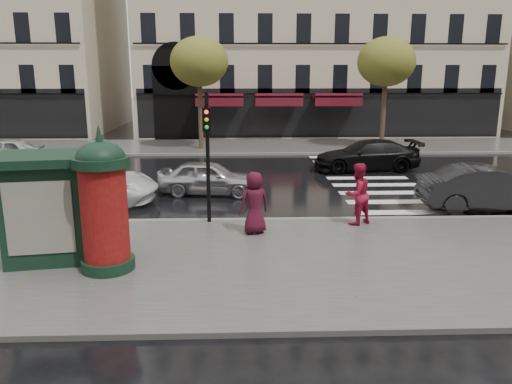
{
  "coord_description": "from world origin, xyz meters",
  "views": [
    {
      "loc": [
        0.28,
        -12.05,
        4.65
      ],
      "look_at": [
        0.75,
        1.5,
        1.36
      ],
      "focal_mm": 35.0,
      "sensor_mm": 36.0,
      "label": 1
    }
  ],
  "objects_px": {
    "man_burgundy": "(254,203)",
    "car_black": "(366,155)",
    "traffic_light": "(207,145)",
    "car_darkgrey": "(490,188)",
    "newsstand": "(46,206)",
    "woman_umbrella": "(107,206)",
    "car_far_silver": "(0,152)",
    "car_silver": "(209,178)",
    "woman_red": "(357,194)",
    "morris_column": "(104,202)",
    "car_white": "(83,183)"
  },
  "relations": [
    {
      "from": "man_burgundy",
      "to": "car_black",
      "type": "relative_size",
      "value": 0.36
    },
    {
      "from": "traffic_light",
      "to": "car_black",
      "type": "xyz_separation_m",
      "value": [
        7.04,
        8.66,
        -1.79
      ]
    },
    {
      "from": "man_burgundy",
      "to": "car_darkgrey",
      "type": "height_order",
      "value": "man_burgundy"
    },
    {
      "from": "traffic_light",
      "to": "newsstand",
      "type": "bearing_deg",
      "value": -142.06
    },
    {
      "from": "woman_umbrella",
      "to": "car_far_silver",
      "type": "height_order",
      "value": "woman_umbrella"
    },
    {
      "from": "woman_umbrella",
      "to": "car_far_silver",
      "type": "xyz_separation_m",
      "value": [
        -8.66,
        12.99,
        -0.7
      ]
    },
    {
      "from": "car_silver",
      "to": "car_far_silver",
      "type": "distance_m",
      "value": 12.36
    },
    {
      "from": "traffic_light",
      "to": "car_far_silver",
      "type": "bearing_deg",
      "value": 137.07
    },
    {
      "from": "woman_umbrella",
      "to": "man_burgundy",
      "type": "bearing_deg",
      "value": 24.37
    },
    {
      "from": "woman_umbrella",
      "to": "newsstand",
      "type": "bearing_deg",
      "value": -173.6
    },
    {
      "from": "woman_red",
      "to": "car_black",
      "type": "distance_m",
      "value": 9.34
    },
    {
      "from": "woman_red",
      "to": "car_silver",
      "type": "relative_size",
      "value": 0.48
    },
    {
      "from": "traffic_light",
      "to": "car_silver",
      "type": "xyz_separation_m",
      "value": [
        -0.25,
        4.1,
        -1.86
      ]
    },
    {
      "from": "morris_column",
      "to": "newsstand",
      "type": "bearing_deg",
      "value": 155.49
    },
    {
      "from": "man_burgundy",
      "to": "car_darkgrey",
      "type": "relative_size",
      "value": 0.38
    },
    {
      "from": "car_darkgrey",
      "to": "car_far_silver",
      "type": "height_order",
      "value": "car_darkgrey"
    },
    {
      "from": "man_burgundy",
      "to": "newsstand",
      "type": "distance_m",
      "value": 5.46
    },
    {
      "from": "car_white",
      "to": "morris_column",
      "type": "bearing_deg",
      "value": -153.15
    },
    {
      "from": "woman_umbrella",
      "to": "car_silver",
      "type": "height_order",
      "value": "woman_umbrella"
    },
    {
      "from": "woman_umbrella",
      "to": "car_white",
      "type": "xyz_separation_m",
      "value": [
        -2.33,
        5.64,
        -0.69
      ]
    },
    {
      "from": "newsstand",
      "to": "car_white",
      "type": "relative_size",
      "value": 0.49
    },
    {
      "from": "car_white",
      "to": "car_black",
      "type": "xyz_separation_m",
      "value": [
        11.7,
        5.79,
        -0.01
      ]
    },
    {
      "from": "woman_umbrella",
      "to": "car_white",
      "type": "height_order",
      "value": "woman_umbrella"
    },
    {
      "from": "woman_umbrella",
      "to": "car_black",
      "type": "xyz_separation_m",
      "value": [
        9.37,
        11.43,
        -0.7
      ]
    },
    {
      "from": "man_burgundy",
      "to": "newsstand",
      "type": "relative_size",
      "value": 0.68
    },
    {
      "from": "woman_red",
      "to": "man_burgundy",
      "type": "distance_m",
      "value": 3.22
    },
    {
      "from": "morris_column",
      "to": "car_black",
      "type": "xyz_separation_m",
      "value": [
        9.2,
        12.32,
        -1.03
      ]
    },
    {
      "from": "car_white",
      "to": "car_far_silver",
      "type": "bearing_deg",
      "value": 46.66
    },
    {
      "from": "woman_umbrella",
      "to": "car_black",
      "type": "bearing_deg",
      "value": 50.64
    },
    {
      "from": "woman_umbrella",
      "to": "morris_column",
      "type": "xyz_separation_m",
      "value": [
        0.17,
        -0.89,
        0.33
      ]
    },
    {
      "from": "woman_umbrella",
      "to": "traffic_light",
      "type": "bearing_deg",
      "value": 49.94
    },
    {
      "from": "newsstand",
      "to": "car_silver",
      "type": "relative_size",
      "value": 0.68
    },
    {
      "from": "car_far_silver",
      "to": "car_black",
      "type": "bearing_deg",
      "value": 80.17
    },
    {
      "from": "car_black",
      "to": "man_burgundy",
      "type": "bearing_deg",
      "value": -33.43
    },
    {
      "from": "newsstand",
      "to": "car_far_silver",
      "type": "distance_m",
      "value": 15.03
    },
    {
      "from": "woman_red",
      "to": "car_darkgrey",
      "type": "relative_size",
      "value": 0.4
    },
    {
      "from": "man_burgundy",
      "to": "car_silver",
      "type": "relative_size",
      "value": 0.46
    },
    {
      "from": "man_burgundy",
      "to": "woman_red",
      "type": "bearing_deg",
      "value": 171.59
    },
    {
      "from": "newsstand",
      "to": "car_silver",
      "type": "bearing_deg",
      "value": 63.46
    },
    {
      "from": "car_black",
      "to": "car_far_silver",
      "type": "bearing_deg",
      "value": -98.17
    },
    {
      "from": "car_darkgrey",
      "to": "woman_red",
      "type": "bearing_deg",
      "value": 113.25
    },
    {
      "from": "morris_column",
      "to": "car_darkgrey",
      "type": "distance_m",
      "value": 12.76
    },
    {
      "from": "car_darkgrey",
      "to": "newsstand",
      "type": "bearing_deg",
      "value": 111.85
    },
    {
      "from": "car_white",
      "to": "car_black",
      "type": "relative_size",
      "value": 1.06
    },
    {
      "from": "car_silver",
      "to": "car_darkgrey",
      "type": "height_order",
      "value": "car_darkgrey"
    },
    {
      "from": "traffic_light",
      "to": "woman_red",
      "type": "bearing_deg",
      "value": -4.12
    },
    {
      "from": "woman_umbrella",
      "to": "man_burgundy",
      "type": "relative_size",
      "value": 1.1
    },
    {
      "from": "car_black",
      "to": "morris_column",
      "type": "bearing_deg",
      "value": -39.98
    },
    {
      "from": "man_burgundy",
      "to": "morris_column",
      "type": "relative_size",
      "value": 0.53
    },
    {
      "from": "car_darkgrey",
      "to": "car_black",
      "type": "bearing_deg",
      "value": 22.21
    }
  ]
}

